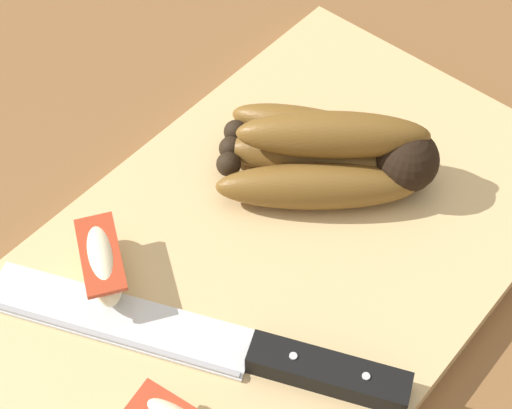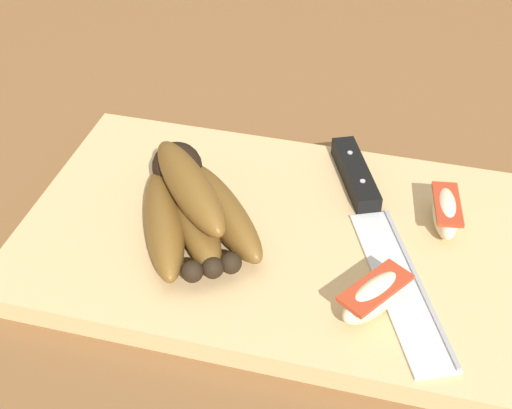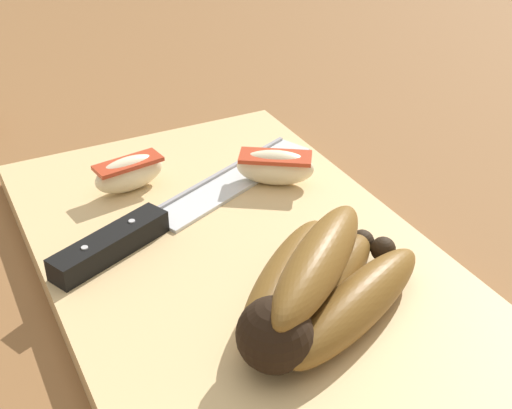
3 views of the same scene
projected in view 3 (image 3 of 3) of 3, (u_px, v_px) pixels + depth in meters
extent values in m
plane|color=brown|center=(220.00, 283.00, 0.53)|extent=(6.00, 6.00, 0.00)
cube|color=tan|center=(244.00, 269.00, 0.53)|extent=(0.46, 0.28, 0.02)
sphere|color=black|center=(275.00, 335.00, 0.41)|extent=(0.05, 0.05, 0.05)
ellipsoid|color=brown|center=(357.00, 304.00, 0.45)|extent=(0.09, 0.15, 0.03)
sphere|color=black|center=(383.00, 249.00, 0.50)|extent=(0.02, 0.02, 0.02)
ellipsoid|color=brown|center=(321.00, 291.00, 0.46)|extent=(0.10, 0.14, 0.03)
sphere|color=black|center=(362.00, 242.00, 0.51)|extent=(0.02, 0.02, 0.02)
ellipsoid|color=brown|center=(286.00, 279.00, 0.48)|extent=(0.12, 0.13, 0.03)
sphere|color=black|center=(342.00, 236.00, 0.52)|extent=(0.02, 0.02, 0.02)
ellipsoid|color=brown|center=(318.00, 263.00, 0.44)|extent=(0.11, 0.13, 0.04)
cylinder|color=white|center=(332.00, 258.00, 0.46)|extent=(0.02, 0.02, 0.00)
cube|color=silver|center=(234.00, 181.00, 0.62)|extent=(0.11, 0.18, 0.00)
cube|color=#99999E|center=(221.00, 173.00, 0.63)|extent=(0.07, 0.16, 0.00)
cube|color=black|center=(110.00, 245.00, 0.52)|extent=(0.06, 0.10, 0.02)
cylinder|color=#B2B2B7|center=(85.00, 248.00, 0.50)|extent=(0.01, 0.01, 0.00)
cylinder|color=#B2B2B7|center=(132.00, 221.00, 0.53)|extent=(0.01, 0.01, 0.00)
ellipsoid|color=beige|center=(275.00, 168.00, 0.61)|extent=(0.06, 0.07, 0.03)
cube|color=#B2381E|center=(275.00, 157.00, 0.60)|extent=(0.06, 0.07, 0.00)
ellipsoid|color=beige|center=(129.00, 174.00, 0.60)|extent=(0.03, 0.07, 0.03)
cube|color=#B2381E|center=(128.00, 163.00, 0.60)|extent=(0.03, 0.06, 0.00)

